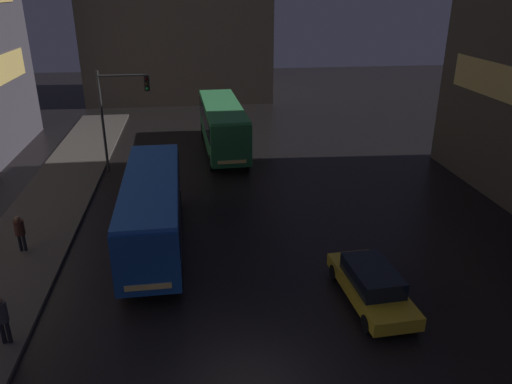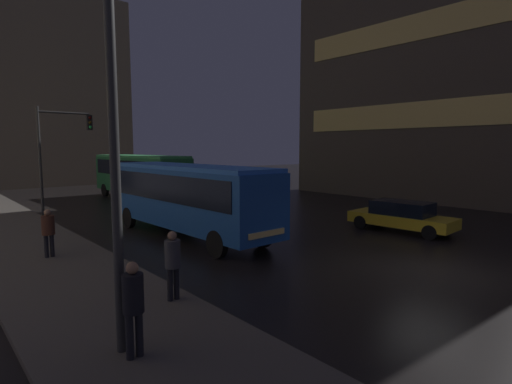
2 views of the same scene
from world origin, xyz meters
name	(u,v)px [view 1 (image 1 of 2)]	position (x,y,z in m)	size (l,w,h in m)	color
sidewalk_left	(27,243)	(-9.00, 10.00, 0.07)	(4.00, 48.00, 0.15)	#47423D
bus_near	(152,204)	(-3.22, 9.33, 1.94)	(2.60, 10.15, 3.15)	#194793
bus_far	(223,122)	(0.74, 22.73, 2.05)	(2.94, 10.72, 3.33)	#236B38
car_taxi	(372,284)	(4.92, 3.78, 0.74)	(2.09, 4.82, 1.42)	gold
pedestrian_near	(20,230)	(-8.86, 9.12, 1.15)	(0.51, 0.51, 1.66)	black
pedestrian_far	(2,316)	(-7.55, 2.85, 1.18)	(0.55, 0.55, 1.73)	black
traffic_light_main	(118,105)	(-5.70, 19.45, 4.19)	(3.05, 0.35, 6.22)	#2D2D2D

